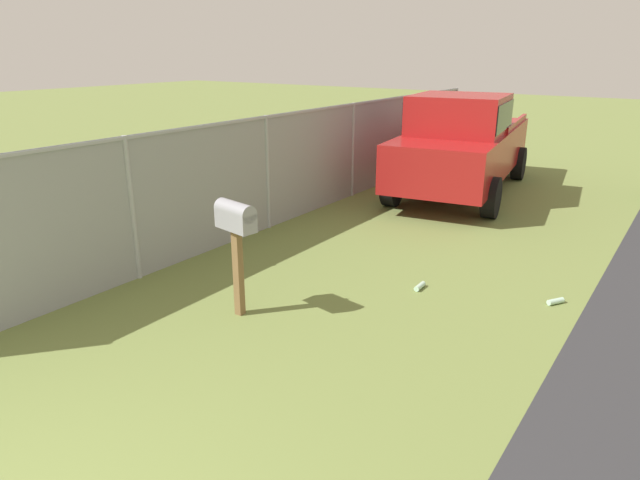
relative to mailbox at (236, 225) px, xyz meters
The scene contains 5 objects.
mailbox is the anchor object (origin of this frame).
pickup_truck 7.00m from the mailbox, ahead, with size 5.64×2.78×2.09m.
fence_section 4.56m from the mailbox, 24.23° to the left, with size 13.78×0.07×1.92m.
litter_bottle_far_scatter 2.56m from the mailbox, 37.41° to the right, with size 0.07×0.07×0.22m, color #B2D8BF.
litter_bottle_near_hydrant 3.95m from the mailbox, 51.29° to the right, with size 0.07×0.07×0.22m, color #B2D8BF.
Camera 1 is at (-0.34, -2.85, 2.94)m, focal length 31.46 mm.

